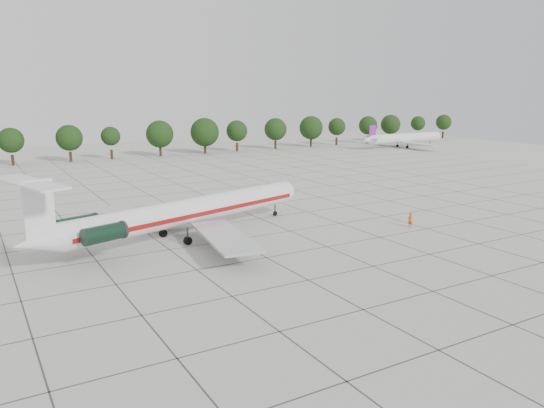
% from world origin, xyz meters
% --- Properties ---
extents(ground, '(260.00, 260.00, 0.00)m').
position_xyz_m(ground, '(0.00, 0.00, 0.00)').
color(ground, '#B7B7AF').
rests_on(ground, ground).
extents(apron_joints, '(170.00, 170.00, 0.02)m').
position_xyz_m(apron_joints, '(0.00, 15.00, 0.01)').
color(apron_joints, '#383838').
rests_on(apron_joints, ground).
extents(main_airliner, '(38.86, 29.80, 9.28)m').
position_xyz_m(main_airliner, '(-13.58, 3.39, 3.28)').
color(main_airliner, silver).
rests_on(main_airliner, ground).
extents(ground_crew, '(0.72, 0.49, 1.92)m').
position_xyz_m(ground_crew, '(14.78, -6.12, 0.96)').
color(ground_crew, '#BC450B').
rests_on(ground_crew, ground).
extents(bg_airliner_e, '(28.24, 27.20, 7.40)m').
position_xyz_m(bg_airliner_e, '(85.34, 67.92, 2.91)').
color(bg_airliner_e, silver).
rests_on(bg_airliner_e, ground).
extents(tree_line, '(249.86, 8.44, 10.22)m').
position_xyz_m(tree_line, '(-11.68, 85.00, 5.98)').
color(tree_line, '#332114').
rests_on(tree_line, ground).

